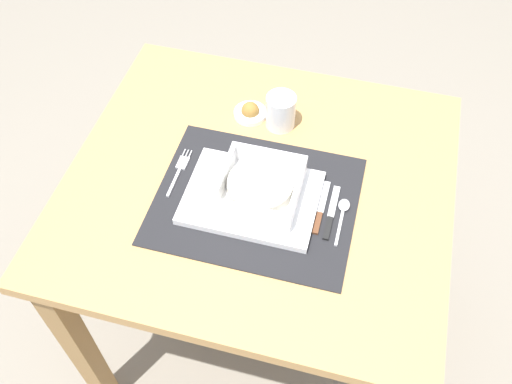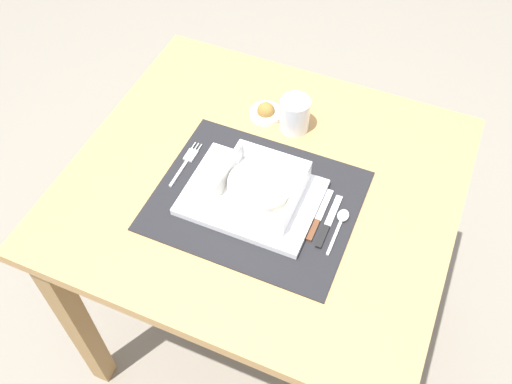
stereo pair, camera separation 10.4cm
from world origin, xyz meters
The scene contains 11 objects.
ground_plane centered at (0.00, 0.00, 0.00)m, with size 6.00×6.00×0.00m, color gray.
dining_table centered at (0.00, 0.00, 0.61)m, with size 0.83×0.76×0.72m.
placemat centered at (0.01, -0.06, 0.72)m, with size 0.42×0.34×0.00m, color black.
serving_plate centered at (0.00, -0.06, 0.73)m, with size 0.28×0.20×0.02m, color white.
porridge_bowl centered at (0.02, -0.05, 0.76)m, with size 0.16×0.16×0.05m.
fork centered at (-0.17, -0.02, 0.72)m, with size 0.02×0.14×0.00m.
spoon centered at (0.19, -0.04, 0.73)m, with size 0.02×0.12×0.01m.
butter_knife centered at (0.17, -0.06, 0.72)m, with size 0.01×0.14×0.01m.
bread_knife centered at (0.15, -0.05, 0.72)m, with size 0.01×0.14×0.01m.
drinking_glass centered at (0.01, 0.18, 0.75)m, with size 0.07×0.07×0.08m.
condiment_saucer centered at (-0.07, 0.19, 0.73)m, with size 0.08×0.08×0.04m.
Camera 2 is at (0.29, -0.72, 1.67)m, focal length 39.64 mm.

